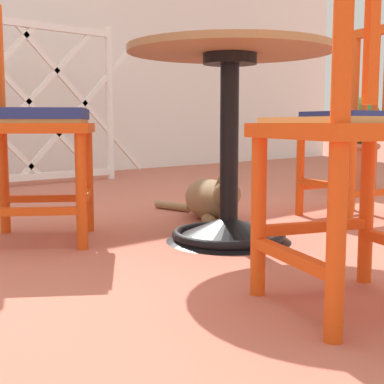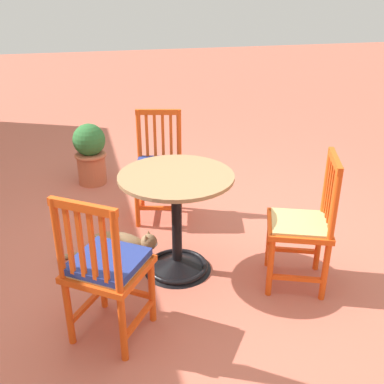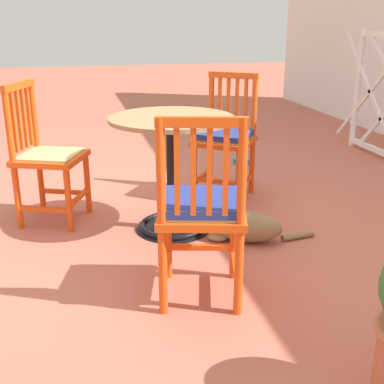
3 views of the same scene
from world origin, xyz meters
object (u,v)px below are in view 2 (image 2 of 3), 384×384
at_px(terracotta_planter, 90,153).
at_px(orange_chair_at_corner, 159,168).
at_px(orange_chair_tucked_in, 303,226).
at_px(tabby_cat, 122,245).
at_px(cafe_table, 177,234).
at_px(orange_chair_near_fence, 106,269).

bearing_deg(terracotta_planter, orange_chair_at_corner, -149.01).
height_order(orange_chair_tucked_in, terracotta_planter, orange_chair_tucked_in).
bearing_deg(tabby_cat, cafe_table, -126.21).
bearing_deg(cafe_table, orange_chair_tucked_in, -114.44).
xyz_separation_m(orange_chair_near_fence, orange_chair_tucked_in, (0.19, -1.27, -0.01)).
height_order(orange_chair_near_fence, tabby_cat, orange_chair_near_fence).
xyz_separation_m(cafe_table, orange_chair_near_fence, (-0.54, 0.51, 0.16)).
relative_size(cafe_table, orange_chair_near_fence, 0.83).
distance_m(orange_chair_near_fence, tabby_cat, 0.89).
bearing_deg(terracotta_planter, orange_chair_near_fence, 179.70).
bearing_deg(orange_chair_near_fence, orange_chair_tucked_in, -81.40).
height_order(cafe_table, tabby_cat, cafe_table).
bearing_deg(terracotta_planter, orange_chair_tucked_in, -148.63).
bearing_deg(terracotta_planter, tabby_cat, -174.61).
xyz_separation_m(cafe_table, terracotta_planter, (1.72, 0.50, 0.04)).
bearing_deg(orange_chair_tucked_in, orange_chair_near_fence, 98.60).
relative_size(orange_chair_near_fence, orange_chair_tucked_in, 1.00).
relative_size(orange_chair_near_fence, orange_chair_at_corner, 1.00).
xyz_separation_m(orange_chair_tucked_in, terracotta_planter, (2.07, 1.26, -0.11)).
bearing_deg(orange_chair_near_fence, tabby_cat, -10.52).
distance_m(cafe_table, orange_chair_near_fence, 0.76).
relative_size(cafe_table, tabby_cat, 1.05).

